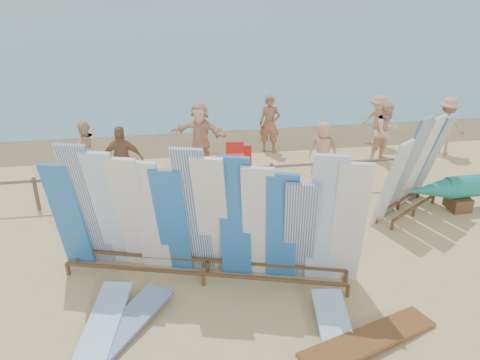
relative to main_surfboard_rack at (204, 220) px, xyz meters
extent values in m
plane|color=#D6BA7B|center=(0.05, 0.49, -1.35)|extent=(160.00, 160.00, 0.00)
cube|color=brown|center=(0.05, 7.69, -1.35)|extent=(40.00, 2.60, 0.01)
cube|color=#675E4D|center=(0.05, 3.49, -0.55)|extent=(12.00, 0.06, 0.06)
cube|color=#675E4D|center=(-3.95, 3.49, -0.90)|extent=(0.08, 0.08, 0.90)
cube|color=#675E4D|center=(-1.95, 3.49, -0.90)|extent=(0.08, 0.08, 0.90)
cube|color=#675E4D|center=(0.05, 3.49, -0.90)|extent=(0.08, 0.08, 0.90)
cube|color=#675E4D|center=(2.05, 3.49, -0.90)|extent=(0.08, 0.08, 0.90)
cube|color=#675E4D|center=(4.05, 3.49, -0.90)|extent=(0.08, 0.08, 0.90)
cube|color=#675E4D|center=(6.05, 3.49, -0.90)|extent=(0.08, 0.08, 0.90)
cube|color=brown|center=(-0.07, -0.23, -1.08)|extent=(5.44, 1.58, 0.06)
cube|color=brown|center=(0.06, 0.23, -1.08)|extent=(5.44, 1.58, 0.06)
cube|color=blue|center=(-2.65, 0.74, -0.11)|extent=(0.74, 0.75, 2.49)
cube|color=silver|center=(-2.22, 0.62, 0.13)|extent=(0.80, 0.98, 2.96)
cube|color=#9BC6F9|center=(-1.80, 0.50, 0.07)|extent=(0.81, 1.00, 2.84)
cube|color=white|center=(-1.37, 0.38, 0.02)|extent=(0.79, 0.95, 2.73)
cube|color=white|center=(-1.03, 0.29, -0.02)|extent=(0.76, 0.81, 2.65)
cube|color=blue|center=(-0.61, 0.17, -0.09)|extent=(0.76, 0.84, 2.53)
cube|color=silver|center=(-0.18, 0.05, 0.15)|extent=(0.82, 1.03, 3.00)
cube|color=white|center=(0.16, -0.04, 0.08)|extent=(0.84, 1.11, 2.86)
cube|color=blue|center=(0.58, -0.16, 0.07)|extent=(0.74, 0.77, 2.83)
cube|color=white|center=(1.01, -0.28, -0.01)|extent=(0.78, 0.91, 2.69)
cube|color=blue|center=(1.43, -0.40, -0.06)|extent=(0.77, 0.85, 2.58)
cube|color=silver|center=(1.77, -0.50, -0.13)|extent=(0.80, 0.97, 2.44)
cube|color=#9BC6F9|center=(2.20, -0.62, 0.14)|extent=(0.77, 0.88, 2.98)
cube|color=white|center=(2.62, -0.73, 0.08)|extent=(0.78, 0.90, 2.86)
cube|color=brown|center=(5.31, 1.79, -1.11)|extent=(1.63, 1.15, 0.06)
cube|color=brown|center=(5.06, 2.14, -1.11)|extent=(1.63, 1.15, 0.06)
cube|color=white|center=(4.44, 1.45, -0.23)|extent=(0.77, 0.78, 2.23)
cube|color=silver|center=(4.94, 1.79, -0.02)|extent=(0.85, 0.90, 2.67)
cube|color=white|center=(5.43, 2.14, -0.07)|extent=(0.86, 0.92, 2.56)
cube|color=silver|center=(5.93, 2.48, -0.13)|extent=(0.87, 0.93, 2.45)
cube|color=brown|center=(6.58, 1.97, -1.17)|extent=(0.51, 0.60, 0.35)
cone|color=teal|center=(5.70, 1.94, -0.73)|extent=(1.19, 0.59, 0.54)
cube|color=brown|center=(3.04, 0.96, -0.74)|extent=(0.87, 0.70, 0.05)
cube|color=white|center=(3.04, 0.96, -0.51)|extent=(0.40, 0.12, 0.36)
cube|color=#9BC6F9|center=(2.02, -2.34, -1.35)|extent=(0.90, 2.75, 0.25)
cube|color=brown|center=(2.57, -2.28, -1.35)|extent=(2.71, 1.54, 0.26)
cube|color=#9BC6F9|center=(-1.96, -1.55, -1.35)|extent=(1.06, 2.76, 0.26)
cube|color=silver|center=(-1.67, -1.53, -1.35)|extent=(2.03, 2.52, 0.21)
cube|color=red|center=(0.20, 3.90, -1.01)|extent=(0.62, 0.57, 0.05)
cube|color=red|center=(0.18, 4.16, -0.71)|extent=(0.60, 0.21, 0.59)
cube|color=red|center=(1.43, 4.55, -1.02)|extent=(0.62, 0.57, 0.05)
cube|color=red|center=(1.46, 4.80, -0.74)|extent=(0.58, 0.23, 0.56)
cube|color=red|center=(1.17, 4.06, -0.75)|extent=(0.57, 0.86, 0.60)
cube|color=red|center=(1.20, 4.39, -0.36)|extent=(0.51, 0.23, 0.38)
imported|color=tan|center=(8.06, 5.53, -0.43)|extent=(1.27, 1.05, 1.84)
imported|color=tan|center=(3.73, 4.41, -0.53)|extent=(0.88, 0.61, 1.64)
imported|color=#8C6042|center=(2.60, 6.45, -0.42)|extent=(0.77, 0.59, 1.86)
imported|color=tan|center=(6.23, 6.55, -0.51)|extent=(1.01, 1.14, 1.68)
imported|color=beige|center=(-2.94, 5.41, -0.53)|extent=(0.59, 0.87, 1.64)
imported|color=#8C6042|center=(-1.83, 4.27, -0.43)|extent=(1.11, 0.54, 1.84)
imported|color=beige|center=(5.92, 5.19, -0.41)|extent=(1.01, 0.72, 1.87)
imported|color=beige|center=(0.35, 5.88, -0.41)|extent=(1.82, 1.26, 1.89)
camera|label=1|loc=(-0.55, -8.44, 4.90)|focal=38.00mm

